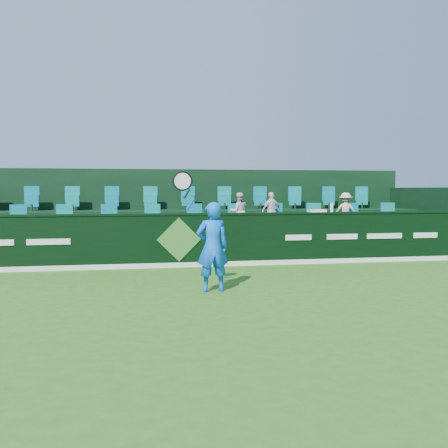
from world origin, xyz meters
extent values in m
plane|color=#2B6A19|center=(0.00, 0.00, 0.00)|extent=(60.00, 60.00, 0.00)
cube|color=black|center=(0.00, 4.00, 0.65)|extent=(16.00, 0.20, 1.30)
cube|color=black|center=(0.00, 4.00, 1.32)|extent=(16.00, 0.24, 0.05)
cube|color=white|center=(0.00, 3.89, 0.06)|extent=(16.00, 0.02, 0.12)
cube|color=#3C7C2D|center=(0.00, 3.88, 0.70)|extent=(1.10, 0.02, 1.10)
cube|color=white|center=(-3.10, 3.89, 0.70)|extent=(1.00, 0.01, 0.14)
cube|color=white|center=(3.10, 3.89, 0.70)|extent=(0.70, 0.01, 0.14)
cube|color=white|center=(4.30, 3.89, 0.70)|extent=(0.85, 0.01, 0.14)
cube|color=white|center=(5.50, 3.89, 0.70)|extent=(1.00, 0.01, 0.14)
cube|color=white|center=(6.70, 3.89, 0.70)|extent=(0.70, 0.01, 0.14)
cube|color=black|center=(0.00, 5.10, 0.40)|extent=(16.00, 2.00, 0.80)
cube|color=black|center=(0.00, 7.00, 0.65)|extent=(16.00, 1.80, 1.30)
cube|color=black|center=(0.00, 8.00, 1.30)|extent=(16.00, 0.20, 2.60)
cube|color=black|center=(7.90, 6.00, 1.00)|extent=(0.20, 4.00, 2.00)
cube|color=#097989|center=(0.00, 5.50, 1.10)|extent=(13.50, 0.50, 0.60)
cube|color=#097989|center=(0.00, 7.30, 1.60)|extent=(13.50, 0.50, 0.60)
imported|color=blue|center=(0.38, 0.87, 0.85)|extent=(0.66, 0.46, 1.71)
cylinder|color=#143FBF|center=(-0.05, 0.77, 1.66)|extent=(0.16, 0.04, 0.21)
cylinder|color=black|center=(-0.11, 0.77, 1.86)|extent=(0.14, 0.03, 0.19)
torus|color=black|center=(-0.19, 0.77, 2.10)|extent=(0.52, 0.04, 0.52)
cylinder|color=silver|center=(-0.19, 0.77, 2.10)|extent=(0.43, 0.01, 0.43)
imported|color=silver|center=(1.78, 5.12, 1.33)|extent=(0.52, 0.41, 1.05)
imported|color=white|center=(2.71, 5.12, 1.33)|extent=(0.67, 0.43, 1.07)
imported|color=beige|center=(4.93, 5.12, 1.32)|extent=(0.78, 0.63, 1.05)
cube|color=silver|center=(3.63, 4.00, 1.38)|extent=(0.43, 0.28, 0.06)
cylinder|color=white|center=(4.04, 4.00, 1.47)|extent=(0.08, 0.08, 0.24)
camera|label=1|loc=(-1.04, -8.44, 1.95)|focal=40.00mm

